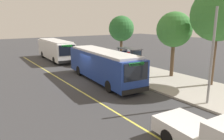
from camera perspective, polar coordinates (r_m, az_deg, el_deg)
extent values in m
plane|color=#38383A|center=(21.31, -6.58, -2.52)|extent=(120.00, 120.00, 0.00)
cube|color=#A8A399|center=(24.54, 5.91, -0.27)|extent=(44.00, 6.40, 0.15)
cube|color=#E0D64C|center=(20.43, -12.07, -3.39)|extent=(36.00, 0.14, 0.01)
cube|color=navy|center=(20.34, -2.53, 1.31)|extent=(10.86, 3.29, 2.40)
cube|color=silver|center=(20.13, -2.57, 4.94)|extent=(9.99, 2.97, 0.20)
cube|color=black|center=(15.80, 6.53, -0.53)|extent=(0.19, 2.17, 1.34)
cube|color=black|center=(20.91, 0.60, 2.44)|extent=(9.40, 0.70, 1.06)
cube|color=yellow|center=(21.17, 0.59, -0.94)|extent=(10.15, 0.74, 0.28)
cube|color=#26D83F|center=(15.67, 6.59, 1.56)|extent=(0.13, 1.40, 0.24)
cube|color=black|center=(16.18, 6.43, -5.55)|extent=(0.25, 2.50, 0.36)
cylinder|color=black|center=(18.43, 5.51, -3.32)|extent=(1.02, 0.35, 1.00)
cylinder|color=black|center=(17.24, -0.77, -4.41)|extent=(1.02, 0.35, 1.00)
cylinder|color=black|center=(23.87, -3.63, 0.45)|extent=(1.02, 0.35, 1.00)
cylinder|color=black|center=(22.97, -8.79, -0.18)|extent=(1.02, 0.35, 1.00)
cube|color=white|center=(32.92, -14.92, 5.32)|extent=(10.38, 3.01, 2.40)
cube|color=silver|center=(32.79, -15.06, 7.57)|extent=(9.54, 2.72, 0.20)
cube|color=black|center=(28.01, -11.90, 5.11)|extent=(0.14, 2.17, 1.34)
cube|color=black|center=(33.28, -12.82, 6.01)|extent=(9.03, 0.45, 1.06)
cube|color=#197259|center=(33.44, -12.71, 3.85)|extent=(9.75, 0.47, 0.28)
cube|color=#26D83F|center=(27.93, -11.95, 6.31)|extent=(0.09, 1.40, 0.24)
cube|color=black|center=(28.22, -11.75, 2.19)|extent=(0.19, 2.50, 0.36)
cylinder|color=black|center=(30.45, -10.98, 2.93)|extent=(1.01, 0.33, 1.00)
cylinder|color=black|center=(29.73, -15.15, 2.49)|extent=(1.01, 0.33, 1.00)
cylinder|color=black|center=(36.32, -14.50, 4.33)|extent=(1.01, 0.33, 1.00)
cylinder|color=black|center=(35.72, -18.04, 3.98)|extent=(1.01, 0.33, 1.00)
cylinder|color=black|center=(11.89, 21.14, -14.19)|extent=(0.77, 0.29, 0.76)
cylinder|color=black|center=(10.67, 14.79, -16.99)|extent=(0.77, 0.29, 0.76)
cylinder|color=#333338|center=(24.19, 7.79, 2.57)|extent=(0.10, 0.10, 2.40)
cylinder|color=#333338|center=(23.36, 5.41, 2.26)|extent=(0.10, 0.10, 2.40)
cylinder|color=#333338|center=(26.15, 3.99, 3.43)|extent=(0.10, 0.10, 2.40)
cylinder|color=#333338|center=(25.38, 1.68, 3.16)|extent=(0.10, 0.10, 2.40)
cube|color=#333338|center=(24.57, 4.72, 5.73)|extent=(2.90, 1.60, 0.08)
cube|color=#4C606B|center=(25.16, 5.82, 3.02)|extent=(2.47, 0.04, 2.16)
cube|color=navy|center=(25.77, 2.85, 3.19)|extent=(0.06, 1.11, 1.82)
cube|color=brown|center=(25.17, 4.81, 1.30)|extent=(1.60, 0.44, 0.06)
cube|color=brown|center=(25.26, 5.24, 1.99)|extent=(1.60, 0.05, 0.44)
cube|color=#333338|center=(25.77, 3.79, 1.08)|extent=(0.08, 0.40, 0.45)
cube|color=#333338|center=(24.67, 5.84, 0.51)|extent=(0.08, 0.40, 0.45)
cylinder|color=#333338|center=(21.22, 4.51, 1.76)|extent=(0.07, 0.07, 2.80)
cube|color=white|center=(21.02, 4.52, 4.70)|extent=(0.44, 0.03, 0.56)
cube|color=red|center=(21.01, 4.48, 4.69)|extent=(0.40, 0.01, 0.16)
cylinder|color=#282D47|center=(24.31, -0.58, 0.88)|extent=(0.14, 0.14, 0.85)
cylinder|color=#282D47|center=(24.21, -0.93, 0.83)|extent=(0.14, 0.14, 0.85)
cube|color=#265999|center=(24.12, -0.76, 2.56)|extent=(0.24, 0.40, 0.62)
sphere|color=tan|center=(24.04, -0.77, 3.54)|extent=(0.22, 0.22, 0.22)
cylinder|color=brown|center=(22.46, 15.84, 2.71)|extent=(0.36, 0.36, 3.41)
sphere|color=#387A33|center=(22.16, 16.32, 10.38)|extent=(3.47, 3.47, 3.47)
cylinder|color=brown|center=(20.43, 25.43, 2.38)|extent=(0.36, 0.36, 4.38)
sphere|color=#387A33|center=(20.18, 26.50, 13.23)|extent=(4.46, 4.46, 4.46)
cylinder|color=brown|center=(29.18, 2.47, 5.32)|extent=(0.36, 0.36, 3.31)
sphere|color=#28662D|center=(28.94, 2.53, 11.05)|extent=(3.37, 3.37, 3.37)
cylinder|color=gray|center=(15.43, 25.21, 3.18)|extent=(0.16, 0.16, 6.40)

